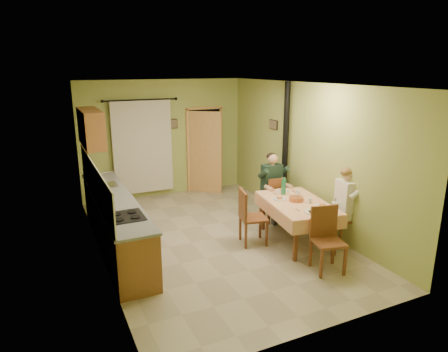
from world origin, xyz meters
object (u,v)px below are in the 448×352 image
dining_table (296,222)px  chair_right (345,228)px  stove_flue (284,167)px  chair_left (252,228)px  man_far (273,179)px  man_right (347,197)px  chair_near (327,253)px  chair_far (272,207)px

dining_table → chair_right: 0.87m
chair_right → stove_flue: bearing=14.8°
chair_left → stove_flue: size_ratio=0.36×
man_far → man_right: bearing=-68.9°
dining_table → chair_near: 1.11m
chair_near → man_right: bearing=-131.9°
man_far → chair_far: bearing=-90.0°
chair_near → man_far: (0.34, 2.17, 0.59)m
dining_table → chair_right: bearing=-22.9°
chair_far → stove_flue: stove_flue is taller
chair_left → chair_near: bearing=35.1°
chair_far → man_right: man_right is taller
dining_table → stove_flue: (0.60, 1.34, 0.64)m
chair_right → chair_far: bearing=31.7°
chair_right → chair_left: bearing=74.6°
chair_far → stove_flue: 0.91m
chair_right → dining_table: bearing=69.1°
dining_table → chair_right: (0.74, -0.45, -0.09)m
chair_near → stove_flue: stove_flue is taller
man_far → chair_near: bearing=-98.5°
chair_left → man_right: (1.49, -0.72, 0.59)m
man_right → stove_flue: size_ratio=0.50×
chair_near → chair_right: chair_near is taller
dining_table → man_far: (0.15, 1.08, 0.50)m
man_right → chair_far: bearing=31.3°
chair_left → man_far: man_far is taller
chair_left → chair_far: bearing=143.9°
chair_far → man_far: man_far is taller
chair_far → man_right: bearing=-68.7°
chair_far → chair_left: bearing=-138.3°
chair_far → chair_left: (-0.90, -0.80, 0.00)m
chair_far → chair_right: chair_right is taller
man_right → stove_flue: stove_flue is taller
chair_far → chair_left: 1.20m
chair_left → man_right: bearing=76.7°
chair_near → man_far: bearing=-85.8°
chair_right → chair_left: chair_left is taller
stove_flue → man_right: bearing=-85.9°
chair_right → man_right: (-0.01, 0.00, 0.59)m
chair_left → man_right: man_right is taller
chair_near → stove_flue: bearing=-95.0°
dining_table → chair_right: size_ratio=1.83×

